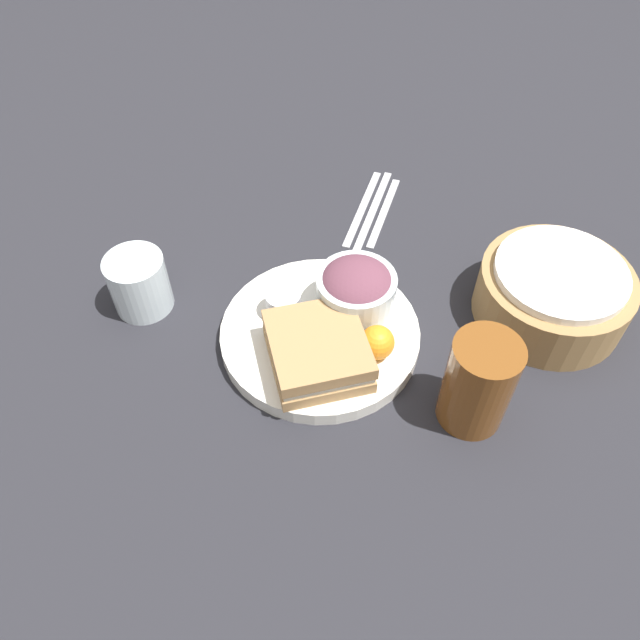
# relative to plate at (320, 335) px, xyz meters

# --- Properties ---
(ground_plane) EXTENTS (4.00, 4.00, 0.00)m
(ground_plane) POSITION_rel_plate_xyz_m (0.00, 0.00, -0.01)
(ground_plane) COLOR #232328
(plate) EXTENTS (0.27, 0.27, 0.02)m
(plate) POSITION_rel_plate_xyz_m (0.00, 0.00, 0.00)
(plate) COLOR white
(plate) RESTS_ON ground_plane
(sandwich) EXTENTS (0.15, 0.15, 0.05)m
(sandwich) POSITION_rel_plate_xyz_m (0.05, 0.00, 0.04)
(sandwich) COLOR #A37A4C
(sandwich) RESTS_ON plate
(salad_bowl) EXTENTS (0.11, 0.11, 0.08)m
(salad_bowl) POSITION_rel_plate_xyz_m (-0.04, 0.05, 0.05)
(salad_bowl) COLOR silver
(salad_bowl) RESTS_ON plate
(dressing_cup) EXTENTS (0.05, 0.05, 0.04)m
(dressing_cup) POSITION_rel_plate_xyz_m (-0.03, -0.05, 0.03)
(dressing_cup) COLOR #B7B7BC
(dressing_cup) RESTS_ON plate
(orange_wedge) EXTENTS (0.05, 0.05, 0.05)m
(orange_wedge) POSITION_rel_plate_xyz_m (0.04, 0.07, 0.03)
(orange_wedge) COLOR orange
(orange_wedge) RESTS_ON plate
(drink_glass) EXTENTS (0.08, 0.08, 0.13)m
(drink_glass) POSITION_rel_plate_xyz_m (0.11, 0.19, 0.05)
(drink_glass) COLOR brown
(drink_glass) RESTS_ON ground_plane
(bread_basket) EXTENTS (0.21, 0.21, 0.09)m
(bread_basket) POSITION_rel_plate_xyz_m (-0.06, 0.32, 0.03)
(bread_basket) COLOR #997547
(bread_basket) RESTS_ON ground_plane
(fork) EXTENTS (0.19, 0.06, 0.01)m
(fork) POSITION_rel_plate_xyz_m (-0.28, 0.06, -0.01)
(fork) COLOR #B2B2B7
(fork) RESTS_ON ground_plane
(knife) EXTENTS (0.20, 0.07, 0.01)m
(knife) POSITION_rel_plate_xyz_m (-0.27, 0.07, -0.01)
(knife) COLOR #B2B2B7
(knife) RESTS_ON ground_plane
(spoon) EXTENTS (0.17, 0.06, 0.01)m
(spoon) POSITION_rel_plate_xyz_m (-0.27, 0.09, -0.01)
(spoon) COLOR #B2B2B7
(spoon) RESTS_ON ground_plane
(water_glass) EXTENTS (0.08, 0.08, 0.09)m
(water_glass) POSITION_rel_plate_xyz_m (-0.05, -0.25, 0.03)
(water_glass) COLOR silver
(water_glass) RESTS_ON ground_plane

